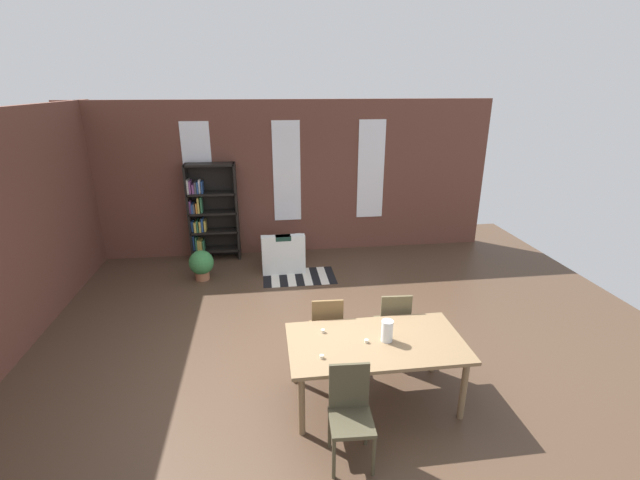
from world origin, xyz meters
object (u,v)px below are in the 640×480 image
dining_chair_far_left (326,328)px  potted_plant_by_shelf (201,264)px  dining_chair_far_right (393,323)px  dining_chair_near_left (350,411)px  dining_table (376,347)px  armchair_white (283,254)px  vase_on_table (387,331)px  bookshelf_tall (209,212)px

dining_chair_far_left → potted_plant_by_shelf: bearing=123.7°
dining_chair_far_right → dining_chair_near_left: bearing=-119.8°
dining_table → armchair_white: 3.99m
vase_on_table → dining_chair_near_left: 0.98m
potted_plant_by_shelf → dining_table: bearing=-57.0°
bookshelf_tall → armchair_white: bearing=-26.6°
dining_chair_near_left → armchair_white: (-0.39, 4.63, -0.23)m
dining_chair_near_left → bookshelf_tall: bearing=108.6°
dining_chair_far_right → armchair_white: (-1.24, 3.15, -0.23)m
dining_chair_far_right → potted_plant_by_shelf: dining_chair_far_right is taller
dining_table → potted_plant_by_shelf: 4.25m
dining_table → armchair_white: size_ratio=2.32×
vase_on_table → dining_chair_far_left: vase_on_table is taller
vase_on_table → armchair_white: vase_on_table is taller
dining_chair_far_right → armchair_white: dining_chair_far_right is taller
dining_chair_far_left → armchair_white: (-0.39, 3.15, -0.23)m
dining_chair_near_left → dining_chair_far_left: 1.48m
dining_table → bookshelf_tall: 5.10m
dining_chair_far_left → dining_chair_far_right: bearing=0.0°
potted_plant_by_shelf → bookshelf_tall: bearing=85.0°
vase_on_table → armchair_white: bearing=103.5°
vase_on_table → potted_plant_by_shelf: 4.33m
armchair_white → potted_plant_by_shelf: armchair_white is taller
armchair_white → potted_plant_by_shelf: bearing=-167.1°
vase_on_table → bookshelf_tall: bearing=116.9°
dining_chair_near_left → dining_chair_far_left: (-0.01, 1.48, 0.00)m
dining_chair_near_left → vase_on_table: bearing=53.8°
dining_chair_far_right → potted_plant_by_shelf: size_ratio=1.72×
dining_table → bookshelf_tall: (-2.21, 4.59, 0.30)m
vase_on_table → dining_chair_near_left: bearing=-126.2°
dining_table → dining_chair_far_left: size_ratio=2.00×
dining_chair_far_right → dining_chair_far_left: bearing=-180.0°
dining_chair_near_left → dining_chair_far_left: size_ratio=1.00×
vase_on_table → potted_plant_by_shelf: size_ratio=0.44×
bookshelf_tall → potted_plant_by_shelf: 1.24m
dining_table → bookshelf_tall: bearing=115.7°
armchair_white → vase_on_table: bearing=-76.5°
vase_on_table → bookshelf_tall: size_ratio=0.12×
dining_chair_far_right → vase_on_table: bearing=-112.5°
bookshelf_tall → potted_plant_by_shelf: size_ratio=3.52×
dining_chair_far_right → bookshelf_tall: (-2.63, 3.85, 0.47)m
dining_chair_far_left → armchair_white: dining_chair_far_left is taller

